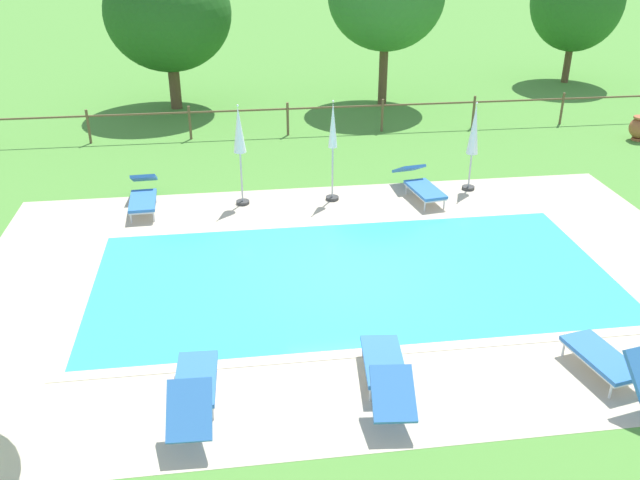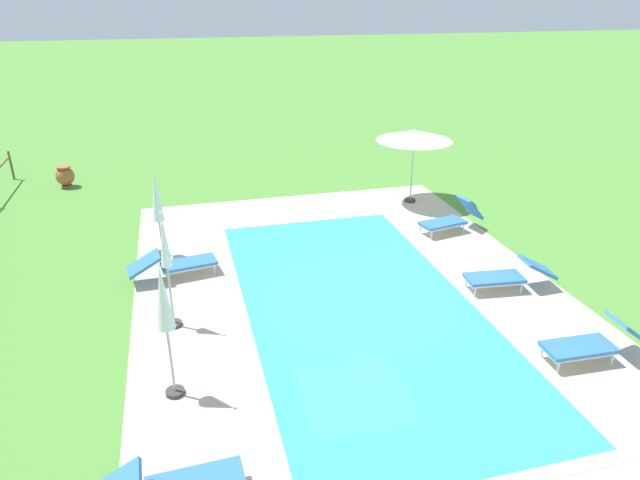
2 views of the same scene
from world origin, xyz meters
name	(u,v)px [view 1 (image 1 of 2)]	position (x,y,z in m)	size (l,w,h in m)	color
ground_plane	(353,277)	(0.00, 0.00, 0.00)	(160.00, 160.00, 0.00)	#518E38
pool_deck_paving	(353,276)	(0.00, 0.00, 0.00)	(14.79, 9.57, 0.01)	beige
swimming_pool_water	(353,276)	(0.00, 0.00, 0.01)	(10.05, 4.83, 0.01)	#38C6D1
pool_coping_rim	(353,276)	(0.00, 0.00, 0.01)	(10.53, 5.31, 0.01)	beige
sun_lounger_north_near_steps	(143,194)	(-4.39, 4.03, 0.35)	(0.69, 2.09, 0.72)	#3370BC
sun_lounger_north_mid	(615,362)	(3.30, -3.81, 0.39)	(0.96, 1.97, 0.96)	#3370BC
sun_lounger_north_far	(420,184)	(2.38, 3.80, 0.35)	(0.92, 2.14, 0.72)	#3370BC
sun_lounger_north_end	(386,370)	(-0.15, -3.50, 0.36)	(0.80, 2.11, 0.74)	#3370BC
sun_lounger_south_near_corner	(194,388)	(-2.96, -3.55, 0.37)	(0.68, 2.02, 0.84)	#3370BC
patio_umbrella_closed_row_west	(239,136)	(-2.03, 3.96, 1.71)	(0.32, 0.32, 2.48)	#383838
patio_umbrella_closed_row_mid_west	(474,134)	(3.76, 4.13, 1.48)	(0.32, 0.32, 2.28)	#383838
patio_umbrella_closed_row_centre	(333,137)	(0.18, 3.92, 1.62)	(0.32, 0.32, 2.51)	#383838
terracotta_urn_near_fence	(639,128)	(10.33, 7.37, 0.40)	(0.62, 0.62, 0.75)	#A85B38
perimeter_fence	(288,114)	(-0.41, 9.37, 0.69)	(24.46, 0.08, 1.05)	brown
tree_far_west	(577,0)	(11.64, 15.05, 3.24)	(3.60, 3.60, 5.23)	brown
tree_west_mid	(168,13)	(-4.10, 13.13, 3.29)	(4.31, 4.31, 5.26)	brown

